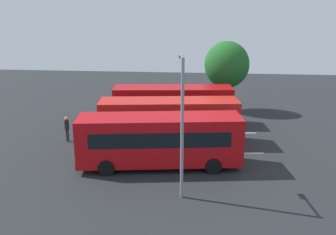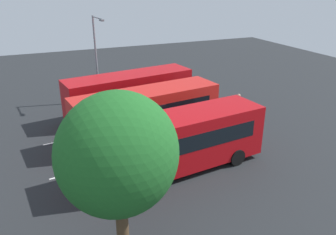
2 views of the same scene
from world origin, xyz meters
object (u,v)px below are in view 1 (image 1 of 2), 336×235
Objects in this scene: bus_far_left at (173,104)px; depot_tree at (227,65)px; bus_center_right at (159,139)px; street_lamp at (182,118)px; bus_center_left at (169,120)px; pedestrian at (67,127)px.

bus_far_left is 7.09m from depot_tree.
bus_far_left is 8.71m from bus_center_right.
depot_tree is at bearing -16.71° from street_lamp.
bus_center_left and bus_center_right have the same top height.
bus_center_left is 1.40× the size of street_lamp.
depot_tree is (-4.46, -13.59, 2.54)m from bus_center_right.
bus_far_left is 4.55m from bus_center_left.
bus_far_left is 1.00× the size of bus_center_left.
bus_far_left reaches higher than pedestrian.
street_lamp is at bearing 92.93° from bus_center_left.
depot_tree is at bearing -116.69° from bus_center_right.
bus_far_left is 12.50m from street_lamp.
bus_center_left is 4.16m from bus_center_right.
bus_far_left and bus_center_right have the same top height.
street_lamp is at bearing -92.97° from pedestrian.
bus_far_left is at bearing -17.71° from pedestrian.
pedestrian is (7.04, 5.00, -0.62)m from bus_far_left.
pedestrian is (7.04, -3.71, -0.62)m from bus_center_right.
bus_center_right is at bearing 71.85° from depot_tree.
pedestrian is 0.29× the size of depot_tree.
bus_center_right is at bearing 83.67° from bus_far_left.
bus_center_left is 7.21m from pedestrian.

